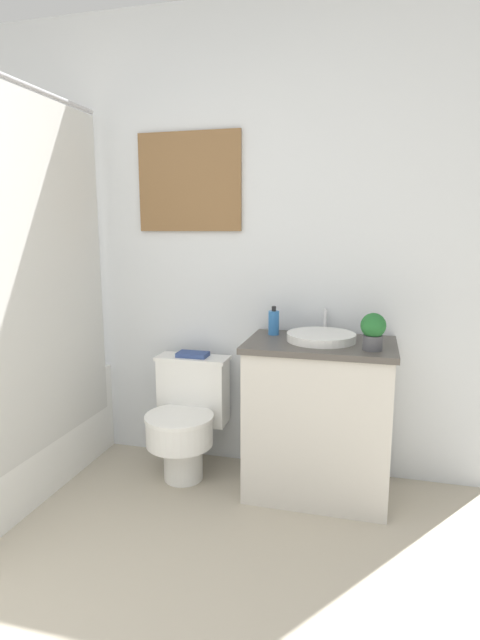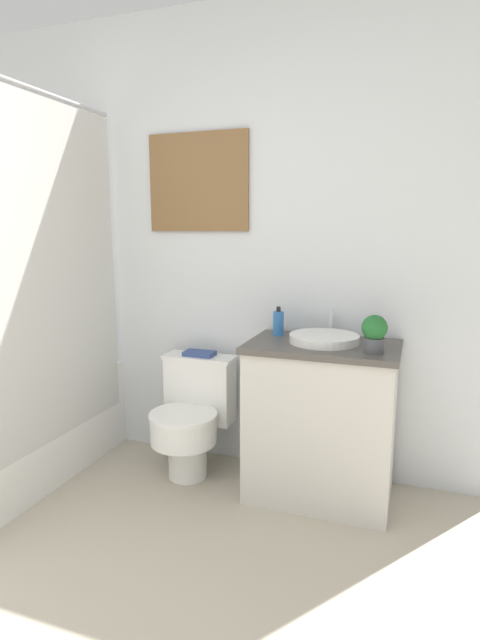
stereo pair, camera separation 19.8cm
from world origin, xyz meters
TOP-DOWN VIEW (x-y plane):
  - wall_back at (0.00, 2.34)m, footprint 3.31×0.07m
  - toilet at (0.08, 2.07)m, footprint 0.40×0.48m
  - vanity at (0.79, 2.06)m, footprint 0.73×0.48m
  - sink at (0.79, 2.08)m, footprint 0.34×0.37m
  - soap_bottle at (0.53, 2.17)m, footprint 0.06×0.06m
  - potted_plant at (1.03, 1.95)m, footprint 0.11×0.11m
  - book_on_tank at (0.08, 2.19)m, footprint 0.17×0.10m

SIDE VIEW (x-z plane):
  - toilet at x=0.08m, z-range 0.01..0.65m
  - vanity at x=0.79m, z-range 0.00..0.79m
  - book_on_tank at x=0.08m, z-range 0.64..0.66m
  - sink at x=0.79m, z-range 0.75..0.88m
  - soap_bottle at x=0.53m, z-range 0.78..0.93m
  - potted_plant at x=1.03m, z-range 0.80..0.97m
  - wall_back at x=0.00m, z-range 0.01..2.51m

